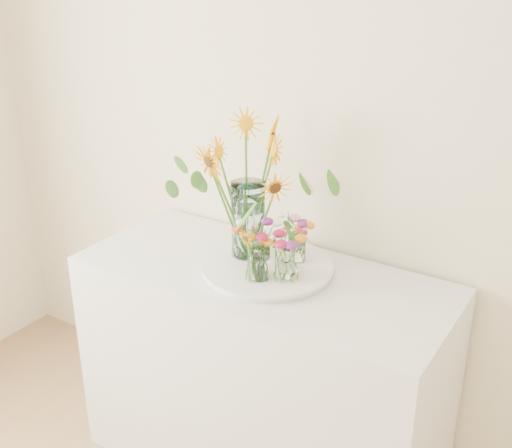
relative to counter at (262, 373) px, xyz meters
name	(u,v)px	position (x,y,z in m)	size (l,w,h in m)	color
counter	(262,373)	(0.00, 0.00, 0.00)	(1.40, 0.60, 0.90)	white
tray	(267,269)	(0.01, 0.01, 0.46)	(0.46, 0.46, 0.03)	white
mason_jar	(248,220)	(-0.10, 0.05, 0.62)	(0.12, 0.12, 0.29)	#BAEAF0
sunflower_bouquet	(248,187)	(-0.10, 0.05, 0.75)	(0.70, 0.70, 0.55)	#FEA705
small_vase_a	(259,262)	(0.04, -0.09, 0.54)	(0.08, 0.08, 0.13)	white
wildflower_posy_a	(259,251)	(0.04, -0.09, 0.59)	(0.20, 0.20, 0.22)	orange
small_vase_b	(286,263)	(0.12, -0.03, 0.53)	(0.08, 0.08, 0.12)	white
wildflower_posy_b	(286,252)	(0.12, -0.03, 0.58)	(0.21, 0.21, 0.21)	orange
small_vase_c	(297,248)	(0.08, 0.11, 0.53)	(0.06, 0.06, 0.11)	white
wildflower_posy_c	(297,236)	(0.08, 0.11, 0.58)	(0.18, 0.18, 0.20)	orange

